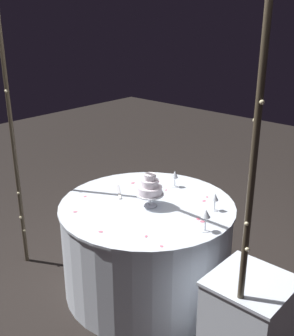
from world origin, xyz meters
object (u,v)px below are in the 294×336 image
at_px(wine_glass_0, 206,215).
at_px(wine_glass_2, 175,175).
at_px(wine_glass_1, 215,198).
at_px(main_table, 147,247).
at_px(decorative_arch, 99,116).
at_px(side_table, 246,331).
at_px(tiered_cake, 150,188).
at_px(cake_knife, 119,193).

height_order(wine_glass_0, wine_glass_2, wine_glass_0).
bearing_deg(wine_glass_0, wine_glass_1, -67.49).
bearing_deg(main_table, wine_glass_0, 175.30).
height_order(decorative_arch, side_table, decorative_arch).
xyz_separation_m(side_table, wine_glass_2, (1.15, -0.72, 0.52)).
distance_m(tiered_cake, wine_glass_1, 0.51).
distance_m(decorative_arch, wine_glass_0, 1.00).
bearing_deg(tiered_cake, decorative_arch, 85.22).
relative_size(main_table, side_table, 1.89).
xyz_separation_m(side_table, cake_knife, (1.42, -0.29, 0.42)).
bearing_deg(side_table, wine_glass_2, -31.84).
height_order(wine_glass_1, wine_glass_2, wine_glass_2).
xyz_separation_m(decorative_arch, wine_glass_0, (-0.59, -0.42, -0.68)).
bearing_deg(decorative_arch, wine_glass_1, -121.97).
bearing_deg(wine_glass_2, wine_glass_0, 143.85).
xyz_separation_m(tiered_cake, cake_knife, (0.36, -0.01, -0.15)).
xyz_separation_m(side_table, wine_glass_1, (0.64, -0.56, 0.52)).
relative_size(tiered_cake, wine_glass_0, 1.63).
relative_size(decorative_arch, wine_glass_1, 16.91).
height_order(side_table, tiered_cake, tiered_cake).
bearing_deg(tiered_cake, main_table, -11.66).
bearing_deg(wine_glass_2, wine_glass_1, 163.09).
xyz_separation_m(decorative_arch, main_table, (0.00, -0.47, -1.20)).
distance_m(main_table, tiered_cake, 0.55).
xyz_separation_m(main_table, side_table, (-1.10, 0.29, -0.02)).
relative_size(wine_glass_0, wine_glass_1, 1.15).
relative_size(tiered_cake, cake_knife, 1.14).
height_order(tiered_cake, cake_knife, tiered_cake).
xyz_separation_m(decorative_arch, wine_glass_1, (-0.46, -0.74, -0.71)).
bearing_deg(tiered_cake, wine_glass_2, -77.63).
xyz_separation_m(wine_glass_0, wine_glass_2, (0.65, -0.48, -0.02)).
relative_size(wine_glass_0, cake_knife, 0.70).
bearing_deg(side_table, wine_glass_1, -41.34).
xyz_separation_m(decorative_arch, tiered_cake, (-0.04, -0.46, -0.66)).
bearing_deg(main_table, wine_glass_1, -149.86).
height_order(main_table, wine_glass_1, wine_glass_1).
relative_size(decorative_arch, tiered_cake, 9.00).
bearing_deg(wine_glass_0, cake_knife, -3.08).
distance_m(main_table, side_table, 1.14).
height_order(main_table, cake_knife, cake_knife).
distance_m(main_table, wine_glass_1, 0.73).
height_order(main_table, wine_glass_0, wine_glass_0).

